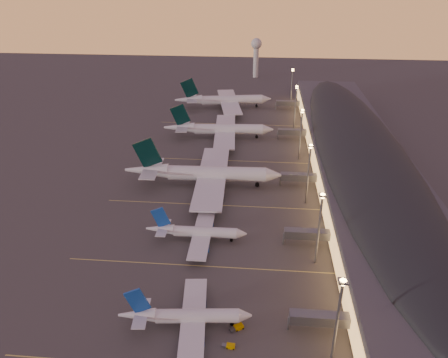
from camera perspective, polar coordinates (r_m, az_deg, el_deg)
ground at (r=148.21m, az=-2.36°, el=-10.12°), size 700.00×700.00×0.00m
airliner_narrow_south at (r=122.76m, az=-5.03°, el=-17.41°), size 35.90×32.21×12.81m
airliner_narrow_north at (r=154.83m, az=-3.63°, el=-6.90°), size 35.63×31.70×12.78m
airliner_wide_near at (r=190.80m, az=-2.74°, el=0.72°), size 68.63×62.42×21.99m
airliner_wide_mid at (r=244.97m, az=-0.67°, el=6.52°), size 61.20×55.84×19.58m
airliner_wide_far at (r=298.81m, az=-0.06°, el=10.26°), size 65.02×59.98×20.86m
terminal_building at (r=211.28m, az=17.10°, el=3.08°), size 56.35×255.00×17.46m
light_masts at (r=197.15m, az=10.46°, el=4.93°), size 2.20×217.20×25.90m
radar_tower at (r=383.92m, az=4.23°, el=16.32°), size 9.00×9.00×32.50m
lane_markings at (r=181.70m, az=-0.77°, el=-2.65°), size 90.00×180.36×0.00m
baggage_tug_a at (r=119.11m, az=0.66°, el=-20.97°), size 3.42×1.67×0.99m
baggage_tug_b at (r=123.36m, az=1.71°, el=-18.84°), size 4.01×3.33×1.14m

